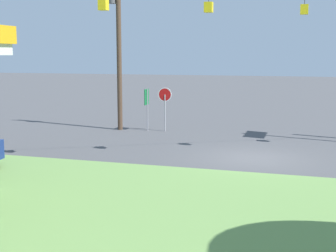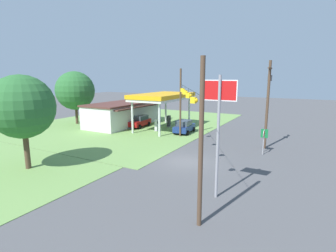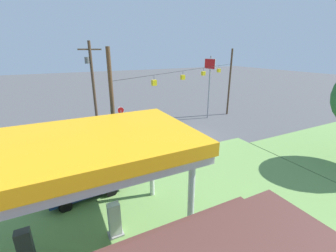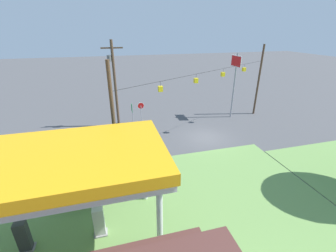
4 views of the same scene
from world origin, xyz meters
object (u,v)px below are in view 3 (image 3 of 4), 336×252
gas_station_canopy (60,154)px  fuel_pump_near (115,221)px  stop_sign_overhead (210,75)px  utility_pole_main (93,84)px  fuel_pump_far (26,250)px  car_at_pumps_front (86,182)px  route_sign (112,115)px  stop_sign_roadside (121,113)px

gas_station_canopy → fuel_pump_near: gas_station_canopy is taller
fuel_pump_near → stop_sign_overhead: (-15.73, -14.08, 4.68)m
utility_pole_main → fuel_pump_far: bearing=69.8°
fuel_pump_far → car_at_pumps_front: size_ratio=0.41×
fuel_pump_near → route_sign: size_ratio=0.74×
gas_station_canopy → fuel_pump_far: (1.79, -0.00, -3.86)m
car_at_pumps_front → stop_sign_overhead: (-16.47, -10.12, 4.61)m
gas_station_canopy → fuel_pump_far: gas_station_canopy is taller
fuel_pump_far → stop_sign_roadside: bearing=-118.4°
gas_station_canopy → utility_pole_main: size_ratio=1.14×
stop_sign_roadside → utility_pole_main: bearing=-174.8°
fuel_pump_far → utility_pole_main: bearing=-110.2°
stop_sign_roadside → route_sign: (1.05, 0.11, -0.10)m
utility_pole_main → car_at_pumps_front: bearing=76.3°
fuel_pump_far → route_sign: size_ratio=0.74×
stop_sign_overhead → utility_pole_main: size_ratio=0.84×
fuel_pump_near → stop_sign_overhead: size_ratio=0.23×
fuel_pump_near → fuel_pump_far: same height
fuel_pump_near → utility_pole_main: size_ratio=0.19×
car_at_pumps_front → stop_sign_roadside: (-5.36, -11.17, 0.90)m
stop_sign_overhead → route_sign: (12.16, -0.93, -3.82)m
car_at_pumps_front → stop_sign_roadside: stop_sign_roadside is taller
fuel_pump_far → utility_pole_main: size_ratio=0.19×
fuel_pump_near → fuel_pump_far: bearing=0.0°
fuel_pump_near → stop_sign_overhead: 21.63m
gas_station_canopy → car_at_pumps_front: 5.58m
gas_station_canopy → car_at_pumps_front: size_ratio=2.44×
fuel_pump_far → stop_sign_overhead: 24.35m
car_at_pumps_front → utility_pole_main: 12.03m
gas_station_canopy → utility_pole_main: utility_pole_main is taller
utility_pole_main → route_sign: bearing=-175.4°
fuel_pump_near → car_at_pumps_front: 4.03m
stop_sign_overhead → route_sign: stop_sign_overhead is taller
fuel_pump_near → fuel_pump_far: size_ratio=1.00×
stop_sign_overhead → utility_pole_main: (13.82, -0.80, -0.33)m
fuel_pump_near → fuel_pump_far: 3.57m
fuel_pump_near → utility_pole_main: bearing=-97.3°
gas_station_canopy → car_at_pumps_front: bearing=-104.8°
fuel_pump_far → car_at_pumps_front: 4.87m
gas_station_canopy → route_sign: 16.22m
gas_station_canopy → utility_pole_main: bearing=-104.0°
fuel_pump_near → car_at_pumps_front: (0.74, -3.96, 0.07)m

